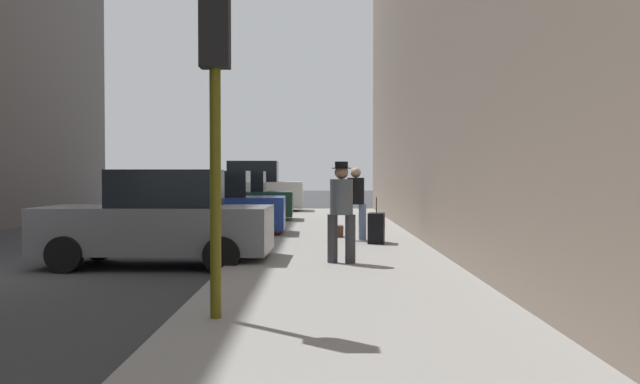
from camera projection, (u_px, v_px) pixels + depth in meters
sidewalk at (342, 271)px, 11.93m from camera, size 4.00×40.00×0.15m
parked_gray_coupe at (159, 221)px, 13.15m from camera, size 4.25×2.15×1.79m
parked_blue_sedan at (207, 207)px, 18.68m from camera, size 4.24×2.13×1.79m
parked_dark_green_sedan at (233, 199)px, 24.24m from camera, size 4.23×2.12×1.79m
parked_white_van at (250, 190)px, 30.17m from camera, size 4.61×2.08×2.25m
fire_hydrant at (275, 221)px, 18.36m from camera, size 0.42×0.22×0.70m
traffic_light at (216, 77)px, 7.66m from camera, size 0.32×0.32×3.60m
pedestrian_in_jeans at (356, 200)px, 16.69m from camera, size 0.51×0.41×1.71m
pedestrian_with_beanie at (342, 207)px, 12.44m from camera, size 0.53×0.49×1.78m
rolling_suitcase at (377, 228)px, 16.01m from camera, size 0.44×0.61×1.04m
duffel_bag at (337, 231)px, 17.63m from camera, size 0.32×0.44×0.28m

